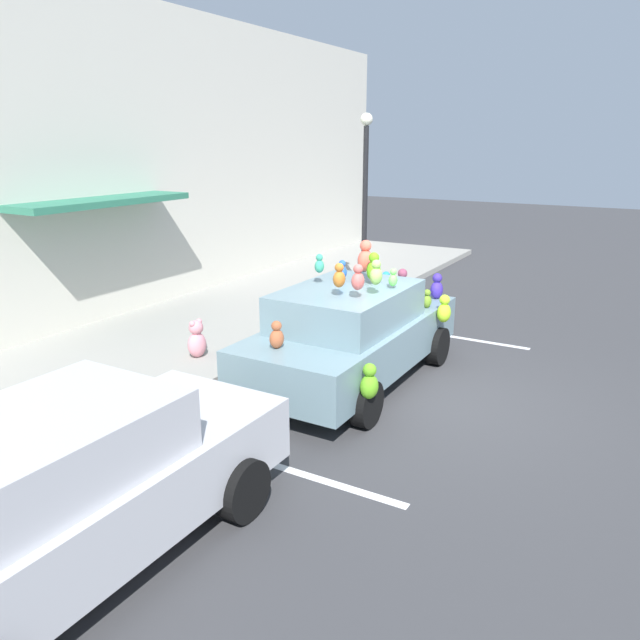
# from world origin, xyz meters

# --- Properties ---
(ground_plane) EXTENTS (60.00, 60.00, 0.00)m
(ground_plane) POSITION_xyz_m (0.00, 0.00, 0.00)
(ground_plane) COLOR #38383A
(sidewalk) EXTENTS (24.00, 4.00, 0.15)m
(sidewalk) POSITION_xyz_m (0.00, 5.00, 0.07)
(sidewalk) COLOR gray
(sidewalk) RESTS_ON ground
(storefront_building) EXTENTS (24.00, 1.25, 6.40)m
(storefront_building) POSITION_xyz_m (0.00, 7.14, 3.19)
(storefront_building) COLOR beige
(storefront_building) RESTS_ON ground
(parking_stripe_front) EXTENTS (0.12, 3.60, 0.01)m
(parking_stripe_front) POSITION_xyz_m (3.08, 1.00, 0.00)
(parking_stripe_front) COLOR silver
(parking_stripe_front) RESTS_ON ground
(parking_stripe_rear) EXTENTS (0.12, 3.60, 0.01)m
(parking_stripe_rear) POSITION_xyz_m (-2.68, 1.00, 0.00)
(parking_stripe_rear) COLOR silver
(parking_stripe_rear) RESTS_ON ground
(plush_covered_car) EXTENTS (4.38, 2.14, 2.17)m
(plush_covered_car) POSITION_xyz_m (0.10, 1.30, 0.81)
(plush_covered_car) COLOR gray
(plush_covered_car) RESTS_ON ground
(parked_sedan_behind) EXTENTS (4.45, 1.91, 1.54)m
(parked_sedan_behind) POSITION_xyz_m (-5.12, 1.40, 0.79)
(parked_sedan_behind) COLOR #B7B7BC
(parked_sedan_behind) RESTS_ON ground
(teddy_bear_on_sidewalk) EXTENTS (0.34, 0.28, 0.65)m
(teddy_bear_on_sidewalk) POSITION_xyz_m (-0.59, 3.87, 0.45)
(teddy_bear_on_sidewalk) COLOR pink
(teddy_bear_on_sidewalk) RESTS_ON sidewalk
(street_lamp_post) EXTENTS (0.28, 0.28, 4.08)m
(street_lamp_post) POSITION_xyz_m (4.91, 3.50, 2.64)
(street_lamp_post) COLOR black
(street_lamp_post) RESTS_ON sidewalk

